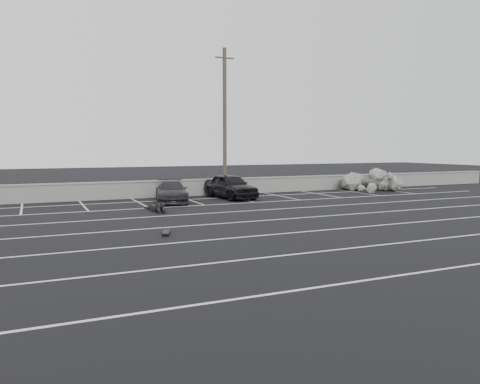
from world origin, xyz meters
name	(u,v)px	position (x,y,z in m)	size (l,w,h in m)	color
ground	(335,229)	(0.00, 0.00, 0.00)	(120.00, 120.00, 0.00)	black
seawall	(208,187)	(0.00, 14.00, 0.55)	(50.00, 0.45, 1.06)	gray
stall_lines	(277,214)	(-0.08, 4.41, 0.00)	(36.00, 20.05, 0.01)	silver
car_left	(231,186)	(0.60, 11.59, 0.75)	(1.77, 4.39, 1.50)	black
car_right	(171,191)	(-3.26, 11.09, 0.62)	(1.72, 4.24, 1.23)	#222228
utility_pole	(225,122)	(0.89, 13.20, 4.72)	(1.24, 0.25, 9.32)	#4C4238
trash_bin	(357,183)	(11.63, 13.50, 0.48)	(0.78, 0.78, 0.94)	#28292B
riprap_pile	(369,183)	(11.86, 12.41, 0.50)	(4.80, 4.14, 1.31)	#98968E
person	(156,205)	(-4.94, 8.00, 0.25)	(0.99, 2.52, 0.50)	black
skateboard	(166,232)	(-6.17, 1.57, 0.08)	(0.47, 0.87, 0.10)	black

